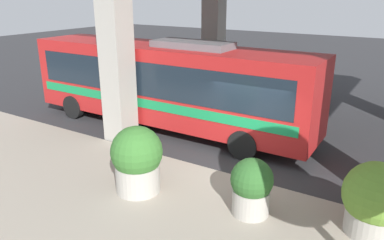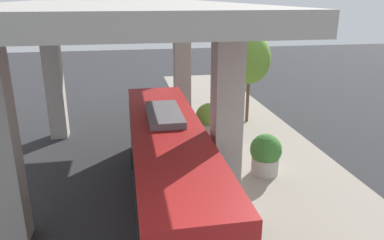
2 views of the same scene
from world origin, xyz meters
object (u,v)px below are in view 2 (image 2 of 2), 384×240
object	(u,v)px
planter_back	(266,154)
planter_middle	(233,135)
bus	(169,164)
fire_hydrant	(205,113)
street_tree_near	(250,59)
planter_front	(208,118)

from	to	relation	value
planter_back	planter_middle	bearing A→B (deg)	-79.28
bus	fire_hydrant	world-z (taller)	bus
bus	street_tree_near	distance (m)	11.37
planter_middle	street_tree_near	distance (m)	5.60
planter_front	planter_back	bearing A→B (deg)	102.79
bus	fire_hydrant	xyz separation A→B (m)	(-3.47, -9.82, -1.35)
planter_back	street_tree_near	bearing A→B (deg)	-101.93
fire_hydrant	planter_middle	size ratio (longest dim) A/B	0.75
planter_back	planter_front	bearing A→B (deg)	-77.21
fire_hydrant	planter_front	xyz separation A→B (m)	(0.22, 1.87, 0.29)
planter_front	street_tree_near	bearing A→B (deg)	-152.79
fire_hydrant	street_tree_near	size ratio (longest dim) A/B	0.20
planter_middle	fire_hydrant	bearing A→B (deg)	-83.69
planter_front	planter_middle	distance (m)	2.74
planter_front	fire_hydrant	bearing A→B (deg)	-96.62
planter_front	planter_back	size ratio (longest dim) A/B	0.93
bus	planter_front	bearing A→B (deg)	-112.24
bus	planter_middle	xyz separation A→B (m)	(-3.97, -5.31, -1.16)
fire_hydrant	planter_front	world-z (taller)	planter_front
planter_middle	planter_back	distance (m)	3.12
planter_middle	bus	bearing A→B (deg)	53.25
fire_hydrant	planter_middle	distance (m)	4.54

